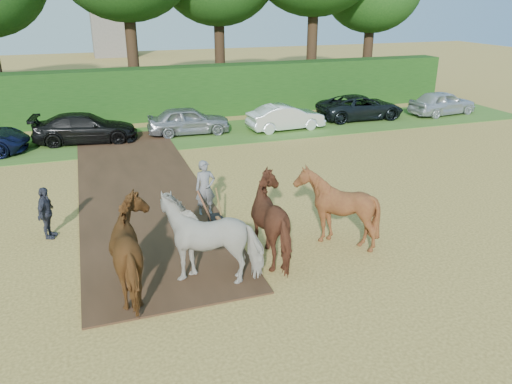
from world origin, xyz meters
TOP-DOWN VIEW (x-y plane):
  - ground at (0.00, 0.00)m, footprint 120.00×120.00m
  - earth_strip at (1.50, 7.00)m, footprint 4.50×17.00m
  - grass_verge at (0.00, 14.00)m, footprint 50.00×5.00m
  - hedgerow at (0.00, 18.50)m, footprint 46.00×1.60m
  - spectator_far at (-1.60, 3.59)m, footprint 0.69×1.03m
  - plough_team at (3.55, 0.18)m, footprint 7.43×5.66m
  - parked_cars at (2.62, 14.13)m, footprint 41.70×3.36m

SIDE VIEW (x-z plane):
  - ground at x=0.00m, z-range 0.00..0.00m
  - grass_verge at x=0.00m, z-range 0.00..0.03m
  - earth_strip at x=1.50m, z-range 0.00..0.05m
  - parked_cars at x=2.62m, z-range -0.02..1.47m
  - spectator_far at x=-1.60m, z-range 0.00..1.62m
  - plough_team at x=3.55m, z-range -0.01..2.25m
  - hedgerow at x=0.00m, z-range 0.00..3.00m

